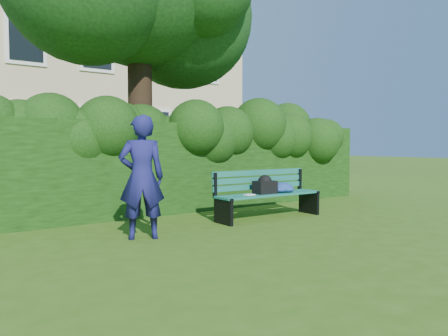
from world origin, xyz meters
TOP-DOWN VIEW (x-y plane):
  - ground at (0.00, 0.00)m, footprint 80.00×80.00m
  - apartment_building at (-0.00, 13.99)m, footprint 16.00×8.08m
  - hedge at (0.00, 2.20)m, footprint 10.00×1.00m
  - park_bench at (0.87, 0.34)m, footprint 2.19×0.61m
  - man_reading at (-1.85, 0.11)m, footprint 0.77×0.64m

SIDE VIEW (x-z plane):
  - ground at x=0.00m, z-range 0.00..0.00m
  - park_bench at x=0.87m, z-range 0.06..0.95m
  - man_reading at x=-1.85m, z-range 0.00..1.79m
  - hedge at x=0.00m, z-range 0.00..1.80m
  - apartment_building at x=0.00m, z-range 0.00..12.00m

